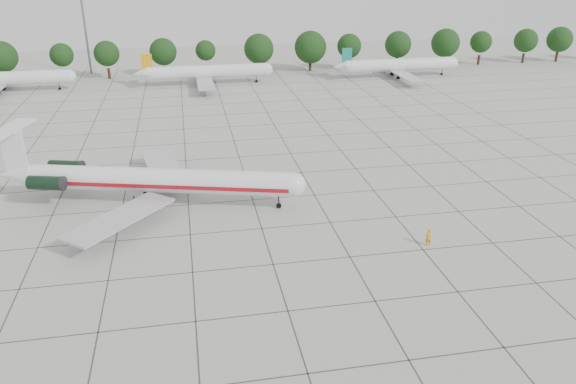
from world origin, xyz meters
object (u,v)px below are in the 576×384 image
object	(u,v)px
ground_crew	(428,237)
bg_airliner_b	(3,79)
bg_airliner_c	(207,72)
main_airliner	(144,179)
floodlight_mast	(83,15)
bg_airliner_d	(399,65)

from	to	relation	value
ground_crew	bg_airliner_b	distance (m)	103.43
bg_airliner_b	bg_airliner_c	bearing A→B (deg)	-0.97
main_airliner	ground_crew	world-z (taller)	main_airliner
bg_airliner_b	floodlight_mast	distance (m)	26.03
main_airliner	bg_airliner_c	distance (m)	65.71
bg_airliner_b	floodlight_mast	size ratio (longest dim) A/B	1.11
main_airliner	bg_airliner_c	world-z (taller)	main_airliner
bg_airliner_c	bg_airliner_d	xyz separation A→B (m)	(46.35, -0.48, 0.00)
floodlight_mast	bg_airliner_c	bearing A→B (deg)	-32.37
bg_airliner_b	bg_airliner_c	world-z (taller)	same
bg_airliner_c	main_airliner	bearing A→B (deg)	-99.86
bg_airliner_d	floodlight_mast	xyz separation A→B (m)	(-74.43, 18.28, 11.37)
main_airliner	bg_airliner_c	bearing A→B (deg)	95.80
ground_crew	bg_airliner_b	world-z (taller)	bg_airliner_b
bg_airliner_b	bg_airliner_d	xyz separation A→B (m)	(90.48, -1.23, 0.00)
main_airliner	ground_crew	distance (m)	34.37
bg_airliner_c	floodlight_mast	size ratio (longest dim) A/B	1.11
main_airliner	ground_crew	xyz separation A→B (m)	(30.01, -16.61, -2.21)
bg_airliner_d	bg_airliner_c	bearing A→B (deg)	179.40
ground_crew	bg_airliner_d	xyz separation A→B (m)	(27.59, 80.86, 1.93)
bg_airliner_d	floodlight_mast	distance (m)	77.48
bg_airliner_b	bg_airliner_c	distance (m)	44.13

